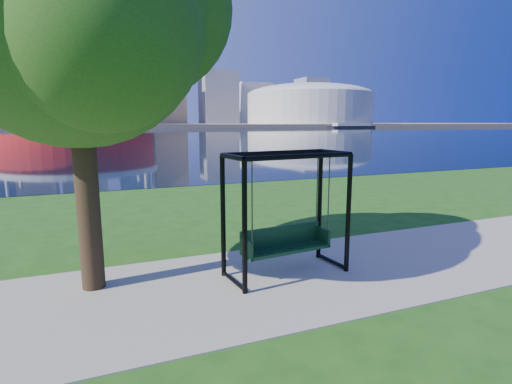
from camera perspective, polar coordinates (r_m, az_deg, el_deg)
ground at (r=8.63m, az=0.27°, el=-11.52°), size 900.00×900.00×0.00m
path at (r=8.19m, az=1.63°, el=-12.60°), size 120.00×4.00×0.03m
river at (r=109.51m, az=-20.76°, el=7.67°), size 900.00×180.00×0.02m
far_bank at (r=313.44m, az=-21.89°, el=8.86°), size 900.00×228.00×2.00m
stadium at (r=242.77m, az=-24.33°, el=11.71°), size 83.00×83.00×32.00m
arena at (r=279.27m, az=7.66°, el=12.48°), size 84.00×84.00×26.56m
skyline at (r=328.45m, az=-23.09°, el=14.91°), size 392.00×66.00×96.50m
swing at (r=8.24m, az=4.29°, el=-3.52°), size 2.60×1.33×2.57m
park_tree at (r=8.18m, az=-25.04°, el=23.03°), size 5.95×5.37×7.39m
barge at (r=228.87m, az=13.49°, el=9.20°), size 26.81×7.17×2.68m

